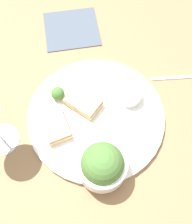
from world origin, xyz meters
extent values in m
plane|color=#93704C|center=(0.00, 0.00, 0.00)|extent=(4.00, 4.00, 0.00)
cylinder|color=white|center=(0.00, 0.00, 0.01)|extent=(0.33, 0.33, 0.01)
cylinder|color=white|center=(-0.13, 0.03, 0.04)|extent=(0.11, 0.11, 0.05)
sphere|color=#4C7A38|center=(-0.13, 0.03, 0.06)|extent=(0.09, 0.09, 0.09)
cylinder|color=white|center=(0.02, -0.10, 0.03)|extent=(0.06, 0.06, 0.03)
cylinder|color=tan|center=(0.02, -0.10, 0.04)|extent=(0.05, 0.05, 0.01)
cube|color=tan|center=(0.01, 0.10, 0.02)|extent=(0.09, 0.06, 0.02)
cube|color=beige|center=(0.01, 0.10, 0.04)|extent=(0.08, 0.06, 0.01)
cube|color=tan|center=(0.04, 0.02, 0.02)|extent=(0.10, 0.09, 0.02)
cube|color=beige|center=(0.04, 0.02, 0.04)|extent=(0.09, 0.09, 0.01)
cylinder|color=silver|center=(0.02, 0.23, 0.00)|extent=(0.08, 0.08, 0.01)
sphere|color=#477533|center=(0.08, 0.07, 0.03)|extent=(0.03, 0.03, 0.03)
cube|color=#4C5666|center=(0.29, -0.03, 0.00)|extent=(0.17, 0.18, 0.01)
cube|color=silver|center=(0.03, -0.26, 0.00)|extent=(0.06, 0.18, 0.01)
camera|label=1|loc=(-0.27, 0.10, 0.63)|focal=45.00mm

